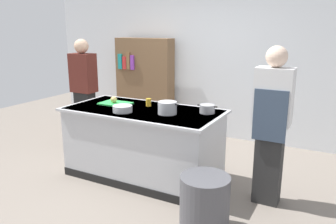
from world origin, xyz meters
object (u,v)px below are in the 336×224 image
object	(u,v)px
trash_bin	(205,204)
person_guest	(84,91)
person_chef	(271,123)
onion	(114,100)
stock_pot	(167,108)
juice_cup	(149,102)
mixing_bowl	(123,109)
bookshelf	(145,85)
sauce_pan	(207,109)

from	to	relation	value
trash_bin	person_guest	xyz separation A→B (m)	(-2.59, 1.29, 0.63)
person_guest	person_chef	bearing A→B (deg)	70.13
onion	trash_bin	world-z (taller)	onion
stock_pot	juice_cup	distance (m)	0.47
stock_pot	trash_bin	world-z (taller)	stock_pot
mixing_bowl	person_chef	xyz separation A→B (m)	(1.70, 0.31, -0.03)
trash_bin	bookshelf	size ratio (longest dim) A/B	0.33
sauce_pan	juice_cup	size ratio (longest dim) A/B	2.48
stock_pot	sauce_pan	world-z (taller)	stock_pot
stock_pot	person_guest	distance (m)	1.91
onion	person_guest	world-z (taller)	person_guest
mixing_bowl	bookshelf	world-z (taller)	bookshelf
onion	sauce_pan	bearing A→B (deg)	6.92
mixing_bowl	person_chef	distance (m)	1.73
onion	stock_pot	xyz separation A→B (m)	(0.86, -0.11, 0.01)
sauce_pan	person_guest	bearing A→B (deg)	171.48
juice_cup	bookshelf	size ratio (longest dim) A/B	0.06
mixing_bowl	person_guest	distance (m)	1.50
juice_cup	person_chef	xyz separation A→B (m)	(1.58, -0.10, -0.04)
juice_cup	bookshelf	distance (m)	1.94
person_chef	person_guest	world-z (taller)	same
person_chef	person_guest	size ratio (longest dim) A/B	1.00
onion	trash_bin	xyz separation A→B (m)	(1.64, -0.81, -0.69)
person_guest	bookshelf	world-z (taller)	person_guest
mixing_bowl	juice_cup	bearing A→B (deg)	73.99
mixing_bowl	bookshelf	bearing A→B (deg)	115.16
sauce_pan	bookshelf	distance (m)	2.46
juice_cup	bookshelf	xyz separation A→B (m)	(-1.07, 1.62, -0.10)
sauce_pan	stock_pot	bearing A→B (deg)	-146.87
bookshelf	trash_bin	bearing A→B (deg)	-48.63
onion	trash_bin	distance (m)	1.95
mixing_bowl	onion	bearing A→B (deg)	140.54
sauce_pan	trash_bin	size ratio (longest dim) A/B	0.45
stock_pot	bookshelf	world-z (taller)	bookshelf
onion	person_chef	xyz separation A→B (m)	(2.04, 0.03, -0.05)
mixing_bowl	juice_cup	size ratio (longest dim) A/B	2.37
stock_pot	juice_cup	bearing A→B (deg)	149.79
stock_pot	trash_bin	xyz separation A→B (m)	(0.78, -0.70, -0.70)
mixing_bowl	bookshelf	size ratio (longest dim) A/B	0.14
mixing_bowl	bookshelf	xyz separation A→B (m)	(-0.95, 2.03, -0.09)
mixing_bowl	trash_bin	world-z (taller)	mixing_bowl
sauce_pan	trash_bin	world-z (taller)	sauce_pan
sauce_pan	person_chef	size ratio (longest dim) A/B	0.14
onion	person_guest	size ratio (longest dim) A/B	0.05
onion	bookshelf	bearing A→B (deg)	109.22
person_guest	bookshelf	distance (m)	1.31
onion	sauce_pan	xyz separation A→B (m)	(1.26, 0.15, -0.01)
sauce_pan	mixing_bowl	size ratio (longest dim) A/B	1.05
bookshelf	mixing_bowl	bearing A→B (deg)	-64.84
person_chef	bookshelf	size ratio (longest dim) A/B	1.01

